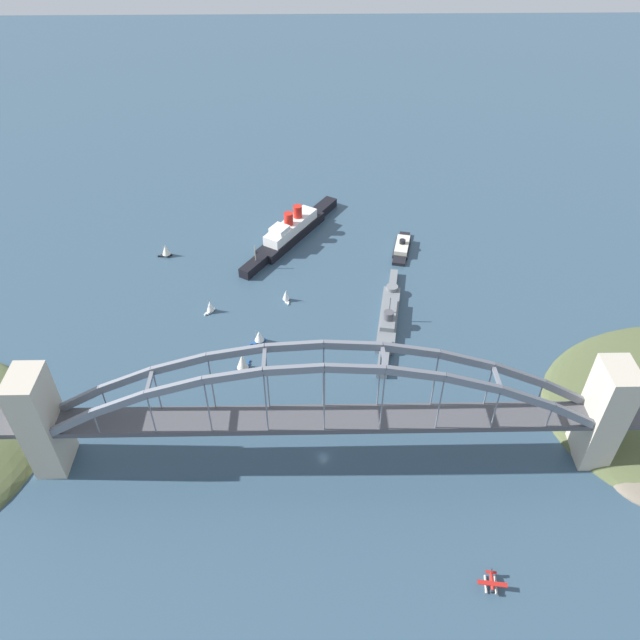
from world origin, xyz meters
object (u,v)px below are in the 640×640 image
(small_boat_2, at_px, (210,306))
(small_boat_4, at_px, (242,362))
(seaplane_taxiing_near_bridge, at_px, (492,583))
(small_boat_3, at_px, (166,250))
(small_boat_1, at_px, (259,336))
(naval_cruiser, at_px, (388,318))
(harbor_ferry_steamer, at_px, (402,247))
(small_boat_0, at_px, (286,295))
(harbor_arch_bridge, at_px, (324,415))
(ocean_liner, at_px, (291,231))

(small_boat_2, height_order, small_boat_4, small_boat_4)
(seaplane_taxiing_near_bridge, distance_m, small_boat_2, 192.46)
(small_boat_3, bearing_deg, small_boat_1, -52.27)
(small_boat_1, bearing_deg, naval_cruiser, 11.97)
(small_boat_2, bearing_deg, seaplane_taxiing_near_bridge, -52.87)
(harbor_ferry_steamer, xyz_separation_m, small_boat_0, (-69.70, -48.56, 1.52))
(seaplane_taxiing_near_bridge, bearing_deg, small_boat_0, 115.00)
(naval_cruiser, relative_size, small_boat_2, 9.98)
(harbor_arch_bridge, bearing_deg, small_boat_2, 121.15)
(small_boat_4, bearing_deg, ocean_liner, 79.43)
(seaplane_taxiing_near_bridge, height_order, small_boat_3, small_boat_3)
(small_boat_0, bearing_deg, small_boat_3, 148.66)
(small_boat_0, bearing_deg, harbor_arch_bridge, -80.26)
(naval_cruiser, height_order, small_boat_1, naval_cruiser)
(small_boat_0, xyz_separation_m, small_boat_1, (-12.84, -33.65, 0.28))
(seaplane_taxiing_near_bridge, relative_size, small_boat_2, 1.23)
(small_boat_2, distance_m, small_boat_4, 48.67)
(harbor_ferry_steamer, height_order, seaplane_taxiing_near_bridge, harbor_ferry_steamer)
(ocean_liner, xyz_separation_m, small_boat_0, (-1.96, -62.84, -1.96))
(small_boat_0, bearing_deg, ocean_liner, 88.22)
(small_boat_4, bearing_deg, small_boat_2, 115.31)
(small_boat_1, bearing_deg, small_boat_3, 127.73)
(seaplane_taxiing_near_bridge, height_order, small_boat_4, small_boat_4)
(harbor_ferry_steamer, height_order, small_boat_3, small_boat_3)
(harbor_ferry_steamer, bearing_deg, seaplane_taxiing_near_bridge, -88.37)
(small_boat_2, height_order, small_boat_3, small_boat_3)
(naval_cruiser, xyz_separation_m, small_boat_1, (-67.23, -14.25, 1.19))
(seaplane_taxiing_near_bridge, bearing_deg, small_boat_1, 124.52)
(ocean_liner, height_order, small_boat_0, ocean_liner)
(naval_cruiser, bearing_deg, small_boat_4, -155.62)
(harbor_arch_bridge, distance_m, small_boat_3, 177.87)
(small_boat_4, bearing_deg, harbor_arch_bridge, -54.49)
(small_boat_1, relative_size, small_boat_3, 0.94)
(small_boat_0, distance_m, small_boat_1, 36.02)
(ocean_liner, xyz_separation_m, small_boat_2, (-42.40, -71.80, -1.64))
(seaplane_taxiing_near_bridge, distance_m, small_boat_3, 255.32)
(naval_cruiser, xyz_separation_m, harbor_ferry_steamer, (15.31, 67.95, -0.61))
(naval_cruiser, relative_size, small_boat_4, 7.95)
(small_boat_0, xyz_separation_m, small_boat_3, (-73.50, 44.77, 0.53))
(seaplane_taxiing_near_bridge, distance_m, small_boat_0, 179.19)
(harbor_arch_bridge, distance_m, harbor_ferry_steamer, 164.74)
(small_boat_1, xyz_separation_m, small_boat_2, (-27.61, 24.69, 0.04))
(naval_cruiser, bearing_deg, small_boat_0, 160.37)
(naval_cruiser, bearing_deg, harbor_arch_bridge, -112.70)
(naval_cruiser, bearing_deg, ocean_liner, 122.52)
(seaplane_taxiing_near_bridge, xyz_separation_m, small_boat_3, (-149.22, 207.17, 2.08))
(harbor_arch_bridge, xyz_separation_m, seaplane_taxiing_near_bridge, (57.53, -56.43, -24.66))
(harbor_ferry_steamer, height_order, small_boat_0, small_boat_0)
(seaplane_taxiing_near_bridge, distance_m, small_boat_1, 156.27)
(small_boat_1, relative_size, small_boat_2, 0.99)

